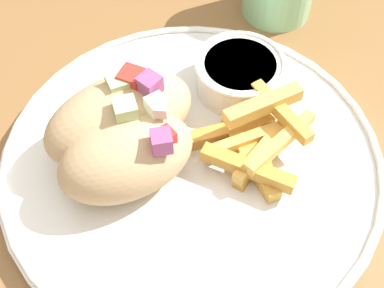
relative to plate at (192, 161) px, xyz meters
The scene contains 6 objects.
table 0.09m from the plate, 23.37° to the left, with size 1.36×1.36×0.78m.
plate is the anchor object (origin of this frame).
pita_sandwich_near 0.06m from the plate, 156.41° to the right, with size 0.13×0.11×0.07m.
pita_sandwich_far 0.07m from the plate, 166.22° to the left, with size 0.15×0.13×0.07m.
fries_pile 0.05m from the plate, 14.72° to the left, with size 0.12×0.11×0.04m.
sauce_ramekin 0.09m from the plate, 64.43° to the left, with size 0.08×0.08×0.03m.
Camera 1 is at (-0.02, -0.26, 1.16)m, focal length 50.00 mm.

